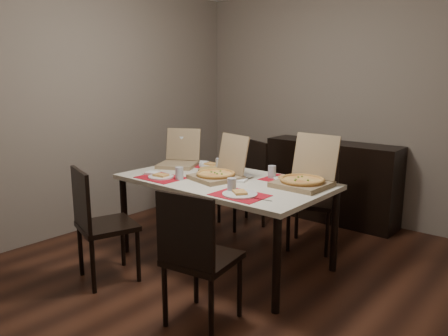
{
  "coord_description": "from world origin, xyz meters",
  "views": [
    {
      "loc": [
        2.16,
        -2.7,
        1.63
      ],
      "look_at": [
        -0.19,
        0.11,
        0.85
      ],
      "focal_mm": 35.0,
      "sensor_mm": 36.0,
      "label": 1
    }
  ],
  "objects_px": {
    "chair_far_left": "(247,179)",
    "chair_near_right": "(196,254)",
    "dining_table": "(224,187)",
    "chair_far_right": "(314,194)",
    "sideboard": "(331,181)",
    "dip_bowl": "(247,176)",
    "chair_near_left": "(98,220)",
    "pizza_box_center": "(219,172)",
    "soda_bottle": "(183,149)"
  },
  "relations": [
    {
      "from": "chair_near_left",
      "to": "soda_bottle",
      "type": "distance_m",
      "value": 1.35
    },
    {
      "from": "pizza_box_center",
      "to": "dining_table",
      "type": "bearing_deg",
      "value": 26.55
    },
    {
      "from": "sideboard",
      "to": "chair_near_left",
      "type": "relative_size",
      "value": 1.61
    },
    {
      "from": "dining_table",
      "to": "chair_far_left",
      "type": "height_order",
      "value": "chair_far_left"
    },
    {
      "from": "chair_near_right",
      "to": "dip_bowl",
      "type": "xyz_separation_m",
      "value": [
        -0.42,
        1.09,
        0.25
      ]
    },
    {
      "from": "chair_near_left",
      "to": "dip_bowl",
      "type": "relative_size",
      "value": 9.02
    },
    {
      "from": "chair_near_right",
      "to": "pizza_box_center",
      "type": "bearing_deg",
      "value": 122.79
    },
    {
      "from": "sideboard",
      "to": "chair_far_right",
      "type": "distance_m",
      "value": 0.85
    },
    {
      "from": "chair_far_right",
      "to": "soda_bottle",
      "type": "bearing_deg",
      "value": -157.04
    },
    {
      "from": "sideboard",
      "to": "soda_bottle",
      "type": "bearing_deg",
      "value": -127.02
    },
    {
      "from": "dip_bowl",
      "to": "dining_table",
      "type": "bearing_deg",
      "value": -124.9
    },
    {
      "from": "chair_near_right",
      "to": "pizza_box_center",
      "type": "distance_m",
      "value": 1.11
    },
    {
      "from": "dip_bowl",
      "to": "soda_bottle",
      "type": "relative_size",
      "value": 0.32
    },
    {
      "from": "chair_far_left",
      "to": "pizza_box_center",
      "type": "distance_m",
      "value": 1.07
    },
    {
      "from": "dining_table",
      "to": "chair_far_right",
      "type": "relative_size",
      "value": 1.94
    },
    {
      "from": "chair_near_left",
      "to": "pizza_box_center",
      "type": "height_order",
      "value": "pizza_box_center"
    },
    {
      "from": "chair_far_left",
      "to": "chair_near_right",
      "type": "bearing_deg",
      "value": -61.88
    },
    {
      "from": "sideboard",
      "to": "pizza_box_center",
      "type": "bearing_deg",
      "value": -97.93
    },
    {
      "from": "chair_near_left",
      "to": "chair_near_right",
      "type": "xyz_separation_m",
      "value": [
        1.05,
        0.02,
        0.0
      ]
    },
    {
      "from": "sideboard",
      "to": "soda_bottle",
      "type": "distance_m",
      "value": 1.74
    },
    {
      "from": "chair_near_left",
      "to": "chair_far_left",
      "type": "relative_size",
      "value": 1.0
    },
    {
      "from": "sideboard",
      "to": "chair_far_left",
      "type": "height_order",
      "value": "chair_far_left"
    },
    {
      "from": "chair_near_right",
      "to": "chair_far_right",
      "type": "distance_m",
      "value": 1.77
    },
    {
      "from": "dining_table",
      "to": "chair_far_right",
      "type": "distance_m",
      "value": 0.96
    },
    {
      "from": "chair_far_left",
      "to": "soda_bottle",
      "type": "bearing_deg",
      "value": -121.54
    },
    {
      "from": "dining_table",
      "to": "chair_near_right",
      "type": "distance_m",
      "value": 1.08
    },
    {
      "from": "dining_table",
      "to": "chair_far_left",
      "type": "distance_m",
      "value": 1.04
    },
    {
      "from": "dining_table",
      "to": "chair_near_right",
      "type": "bearing_deg",
      "value": -59.68
    },
    {
      "from": "sideboard",
      "to": "dip_bowl",
      "type": "distance_m",
      "value": 1.53
    },
    {
      "from": "dining_table",
      "to": "soda_bottle",
      "type": "relative_size",
      "value": 5.56
    },
    {
      "from": "dining_table",
      "to": "chair_far_right",
      "type": "bearing_deg",
      "value": 63.82
    },
    {
      "from": "dining_table",
      "to": "chair_far_left",
      "type": "relative_size",
      "value": 1.94
    },
    {
      "from": "chair_near_left",
      "to": "chair_far_right",
      "type": "xyz_separation_m",
      "value": [
        0.93,
        1.78,
        0.0
      ]
    },
    {
      "from": "chair_near_right",
      "to": "dip_bowl",
      "type": "distance_m",
      "value": 1.2
    },
    {
      "from": "chair_near_right",
      "to": "chair_far_left",
      "type": "relative_size",
      "value": 1.0
    },
    {
      "from": "sideboard",
      "to": "chair_near_left",
      "type": "xyz_separation_m",
      "value": [
        -0.71,
        -2.6,
        0.06
      ]
    },
    {
      "from": "chair_near_left",
      "to": "pizza_box_center",
      "type": "relative_size",
      "value": 1.91
    },
    {
      "from": "chair_near_right",
      "to": "chair_far_left",
      "type": "distance_m",
      "value": 2.09
    },
    {
      "from": "dining_table",
      "to": "chair_far_left",
      "type": "xyz_separation_m",
      "value": [
        -0.45,
        0.93,
        -0.17
      ]
    },
    {
      "from": "chair_far_right",
      "to": "dining_table",
      "type": "bearing_deg",
      "value": -116.18
    },
    {
      "from": "soda_bottle",
      "to": "chair_near_left",
      "type": "bearing_deg",
      "value": -76.41
    },
    {
      "from": "dining_table",
      "to": "chair_near_left",
      "type": "distance_m",
      "value": 1.08
    },
    {
      "from": "pizza_box_center",
      "to": "chair_far_left",
      "type": "bearing_deg",
      "value": 113.28
    },
    {
      "from": "chair_near_right",
      "to": "pizza_box_center",
      "type": "height_order",
      "value": "pizza_box_center"
    },
    {
      "from": "chair_far_left",
      "to": "chair_far_right",
      "type": "distance_m",
      "value": 0.87
    },
    {
      "from": "sideboard",
      "to": "dip_bowl",
      "type": "xyz_separation_m",
      "value": [
        -0.07,
        -1.49,
        0.31
      ]
    },
    {
      "from": "sideboard",
      "to": "soda_bottle",
      "type": "relative_size",
      "value": 4.63
    },
    {
      "from": "pizza_box_center",
      "to": "dip_bowl",
      "type": "bearing_deg",
      "value": 50.08
    },
    {
      "from": "chair_far_right",
      "to": "soda_bottle",
      "type": "height_order",
      "value": "soda_bottle"
    },
    {
      "from": "soda_bottle",
      "to": "dining_table",
      "type": "bearing_deg",
      "value": -21.54
    }
  ]
}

